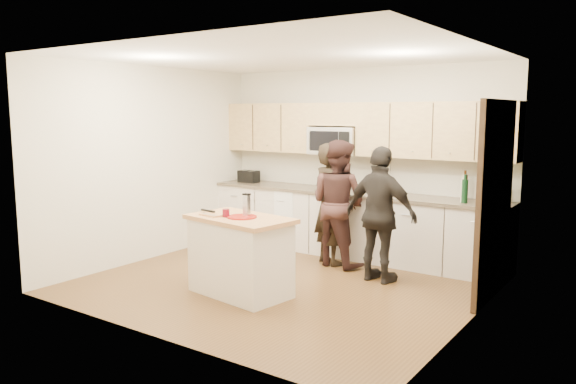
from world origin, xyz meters
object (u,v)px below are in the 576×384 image
Objects in this scene: woman_left at (330,204)px; woman_center at (338,203)px; woman_right at (381,215)px; toaster at (249,176)px; island at (240,255)px.

woman_center is at bearing -156.80° from woman_left.
woman_right is at bearing -178.50° from woman_left.
toaster is at bearing -6.75° from woman_center.
toaster is 0.19× the size of woman_center.
woman_right is (0.80, -0.37, -0.02)m from woman_center.
toaster is (-1.68, 2.26, 0.58)m from island.
woman_center is at bearing 88.82° from island.
woman_center is (0.13, 0.00, 0.02)m from woman_left.
woman_right is (2.77, -0.91, -0.20)m from toaster.
toaster is at bearing 134.91° from island.
woman_center reaches higher than toaster.
woman_left is at bearing -13.69° from woman_right.
toaster is at bearing -10.17° from woman_right.
island is 1.77m from woman_left.
island is 0.78× the size of woman_left.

